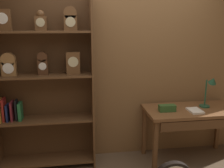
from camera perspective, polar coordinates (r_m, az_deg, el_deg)
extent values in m
cube|color=brown|center=(3.50, 2.58, 4.13)|extent=(4.80, 0.05, 2.60)
cube|color=brown|center=(3.26, -4.47, -0.07)|extent=(0.03, 0.34, 2.22)
cube|color=#4B2F1A|center=(3.43, -14.93, 0.22)|extent=(1.25, 0.01, 2.22)
cube|color=brown|center=(3.65, -14.19, -16.15)|extent=(1.20, 0.33, 0.02)
cube|color=brown|center=(3.41, -14.76, -7.70)|extent=(1.20, 0.33, 0.02)
cube|color=brown|center=(3.25, -15.38, 1.82)|extent=(1.20, 0.33, 0.02)
cube|color=brown|center=(3.18, -16.00, 11.24)|extent=(1.20, 0.33, 0.02)
cube|color=brown|center=(3.25, -23.30, 13.07)|extent=(0.17, 0.08, 0.25)
cylinder|color=white|center=(3.21, -23.52, 13.41)|extent=(0.13, 0.01, 0.13)
cube|color=olive|center=(3.30, -22.17, 3.17)|extent=(0.17, 0.08, 0.17)
cylinder|color=olive|center=(3.28, -22.34, 5.09)|extent=(0.17, 0.08, 0.17)
cylinder|color=white|center=(3.26, -22.36, 3.26)|extent=(0.13, 0.01, 0.13)
cube|color=brown|center=(3.20, -15.71, 12.98)|extent=(0.14, 0.09, 0.17)
sphere|color=brown|center=(3.20, -15.84, 14.93)|extent=(0.09, 0.09, 0.09)
cylinder|color=#C6B78C|center=(3.15, -15.84, 13.22)|extent=(0.10, 0.01, 0.10)
cube|color=#472816|center=(3.23, -15.28, 3.72)|extent=(0.12, 0.08, 0.19)
cylinder|color=#472816|center=(3.21, -15.43, 5.98)|extent=(0.12, 0.08, 0.12)
cylinder|color=silver|center=(3.18, -15.38, 3.85)|extent=(0.09, 0.01, 0.09)
cube|color=brown|center=(3.14, -9.31, 13.37)|extent=(0.15, 0.08, 0.18)
cylinder|color=brown|center=(3.14, -9.40, 15.52)|extent=(0.15, 0.08, 0.15)
cylinder|color=#C6B78C|center=(3.09, -9.33, 13.63)|extent=(0.12, 0.01, 0.12)
cube|color=brown|center=(3.19, -8.74, 4.68)|extent=(0.17, 0.09, 0.28)
cylinder|color=#C6B78C|center=(3.13, -8.75, 4.93)|extent=(0.13, 0.01, 0.13)
cube|color=#B78C2D|center=(3.45, -23.96, -5.42)|extent=(0.04, 0.16, 0.30)
cube|color=maroon|center=(3.46, -23.13, -5.30)|extent=(0.03, 0.15, 0.29)
cube|color=#19234C|center=(3.44, -22.45, -5.98)|extent=(0.02, 0.14, 0.22)
cube|color=maroon|center=(3.43, -21.56, -5.65)|extent=(0.02, 0.16, 0.25)
cube|color=black|center=(3.44, -20.69, -5.48)|extent=(0.02, 0.13, 0.26)
cube|color=#236638|center=(3.42, -19.94, -5.78)|extent=(0.04, 0.15, 0.23)
cube|color=brown|center=(3.58, 17.46, -5.64)|extent=(1.25, 0.62, 0.04)
cube|color=brown|center=(3.30, 9.71, -14.02)|extent=(0.05, 0.05, 0.72)
cube|color=brown|center=(3.74, 7.24, -10.43)|extent=(0.05, 0.05, 0.72)
cube|color=brown|center=(4.19, 22.69, -8.75)|extent=(0.05, 0.05, 0.72)
cube|color=#55351C|center=(3.37, 19.47, -8.65)|extent=(1.06, 0.03, 0.12)
cylinder|color=#1E472D|center=(3.71, 20.10, -4.69)|extent=(0.14, 0.14, 0.02)
cylinder|color=#1E472D|center=(3.65, 20.34, -1.86)|extent=(0.02, 0.02, 0.36)
cone|color=#1E472D|center=(3.60, 21.79, 0.73)|extent=(0.11, 0.14, 0.12)
cube|color=#2D5123|center=(3.38, 12.31, -5.33)|extent=(0.22, 0.09, 0.09)
cube|color=silver|center=(3.47, 18.20, -5.73)|extent=(0.16, 0.22, 0.02)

